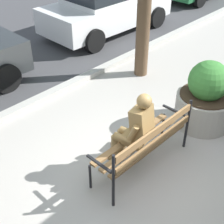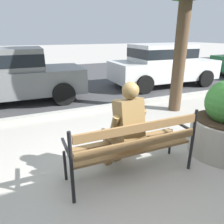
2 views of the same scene
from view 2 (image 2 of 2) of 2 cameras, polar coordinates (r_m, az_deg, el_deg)
The scene contains 7 objects.
ground_plane at distance 3.04m, azimuth 2.14°, elevation -19.01°, with size 80.00×80.00×0.00m, color #ADA8A0.
street_surface at distance 9.85m, azimuth -17.62°, elevation 8.12°, with size 60.00×9.00×0.01m, color #424244.
curb_stone at distance 5.44m, azimuth -11.40°, elevation -0.15°, with size 60.00×0.20×0.12m, color #B2AFA8.
park_bench at distance 2.89m, azimuth 5.76°, elevation -8.33°, with size 1.81×0.57×0.95m.
bronze_statue_seated at distance 2.98m, azimuth 3.06°, elevation -4.64°, with size 0.60×0.83×1.37m.
parked_car_grey at distance 6.85m, azimuth -26.11°, elevation 9.17°, with size 4.15×2.03×1.56m.
parked_car_white at distance 8.57m, azimuth 13.52°, elevation 12.50°, with size 4.15×2.03×1.56m.
Camera 2 is at (-1.05, -2.10, 1.92)m, focal length 33.94 mm.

